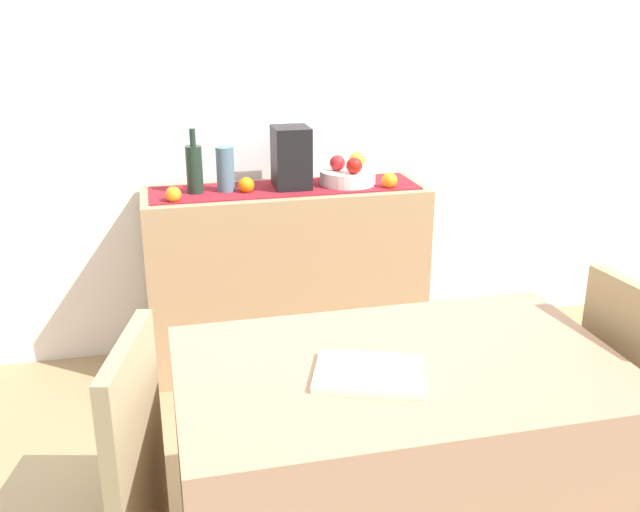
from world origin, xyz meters
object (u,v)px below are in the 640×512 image
Objects in this scene: dining_table at (396,478)px; coffee_maker at (291,158)px; open_book at (369,373)px; sideboard_console at (287,276)px; fruit_bowl at (348,177)px; ceramic_vase at (225,170)px; wine_bottle at (194,169)px.

coffee_maker is at bearing 90.01° from dining_table.
open_book is at bearing -154.23° from dining_table.
sideboard_console is 1.59m from open_book.
fruit_bowl reaches higher than open_book.
ceramic_vase reaches higher than open_book.
dining_table is 0.40m from open_book.
dining_table is (0.00, -1.50, -0.62)m from coffee_maker.
fruit_bowl is 0.92× the size of open_book.
wine_bottle reaches higher than sideboard_console.
fruit_bowl is at bearing 80.01° from dining_table.
wine_bottle is at bearing 180.00° from ceramic_vase.
wine_bottle is 1.67m from dining_table.
dining_table is at bearing -78.76° from ceramic_vase.
ceramic_vase is 0.17× the size of dining_table.
fruit_bowl is at bearing 0.00° from coffee_maker.
fruit_bowl is 0.28m from coffee_maker.
wine_bottle reaches higher than open_book.
fruit_bowl is 1.60m from open_book.
ceramic_vase is at bearing 116.93° from open_book.
open_book is at bearing -92.81° from sideboard_console.
fruit_bowl reaches higher than dining_table.
coffee_maker is at bearing 0.00° from sideboard_console.
coffee_maker reaches higher than sideboard_console.
sideboard_console is 1.07× the size of dining_table.
coffee_maker is 1.62m from dining_table.
coffee_maker is at bearing 105.97° from open_book.
wine_bottle is at bearing 106.09° from dining_table.
fruit_bowl is 0.89× the size of wine_bottle.
sideboard_console is 0.59m from ceramic_vase.
dining_table is at bearing -88.84° from sideboard_console.
dining_table is 4.31× the size of open_book.
wine_bottle reaches higher than dining_table.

